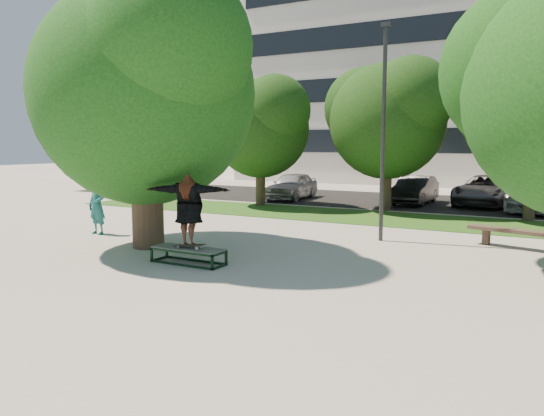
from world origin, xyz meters
The scene contains 16 objects.
ground centered at (0.00, 0.00, 0.00)m, with size 120.00×120.00×0.00m, color gray.
grass_strip centered at (1.00, 9.50, 0.01)m, with size 30.00×4.00×0.02m, color #244313.
asphalt_strip centered at (0.00, 16.00, 0.01)m, with size 40.00×8.00×0.01m, color black.
tree_left centered at (-4.29, 1.09, 4.42)m, with size 6.96×5.95×7.12m.
bg_tree_left centered at (-6.57, 11.07, 3.73)m, with size 5.28×4.51×5.77m.
bg_tree_mid centered at (-1.08, 12.08, 4.02)m, with size 5.76×4.92×6.24m.
bg_tree_right centered at (4.43, 11.57, 3.49)m, with size 5.04×4.31×5.43m.
lamppost centered at (1.00, 5.00, 3.15)m, with size 0.25×0.15×6.11m.
office_building centered at (-2.00, 31.98, 8.00)m, with size 30.00×14.12×16.00m.
grind_box centered at (-2.02, -0.07, 0.19)m, with size 1.80×0.60×0.38m.
skater_rig centered at (-1.99, -0.07, 1.28)m, with size 2.10×1.12×1.73m.
bystander centered at (-7.00, 1.83, 0.89)m, with size 0.65×0.43×1.79m, color #17595A.
bench centered at (4.95, 5.47, 0.43)m, with size 3.38×1.36×0.52m.
car_silver_a centered at (-6.52, 14.22, 0.68)m, with size 1.62×4.02×1.37m, color #A2A2A7.
car_dark centered at (-0.50, 14.96, 0.65)m, with size 1.38×3.97×1.31m, color black.
car_grey centered at (2.50, 15.97, 0.69)m, with size 2.28×4.95×1.38m, color #4F4E53.
Camera 1 is at (5.55, -9.74, 2.77)m, focal length 35.00 mm.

